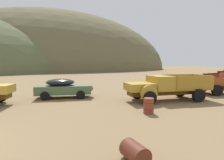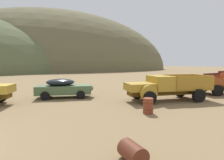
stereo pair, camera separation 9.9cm
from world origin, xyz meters
name	(u,v)px [view 1 (the left image)]	position (x,y,z in m)	size (l,w,h in m)	color
hill_far_left	(57,70)	(14.28, 82.06, 0.00)	(107.23, 71.82, 51.98)	brown
car_weathered_green	(65,88)	(5.62, 8.19, 0.82)	(4.83, 2.70, 1.57)	#47603D
truck_mustard	(162,87)	(12.08, 3.98, 1.02)	(6.62, 3.35, 1.91)	#593D12
oil_drum_tipped	(135,152)	(5.71, -2.79, 0.28)	(0.60, 0.87, 0.57)	#5B2819
oil_drum_by_truck	(149,106)	(9.07, 1.37, 0.44)	(0.61, 0.61, 0.88)	brown
bush_front_right	(185,83)	(21.49, 11.00, 0.23)	(1.00, 1.02, 0.92)	olive
bush_lone_scrub	(138,87)	(13.64, 9.89, 0.26)	(0.99, 0.89, 1.03)	#4C8438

